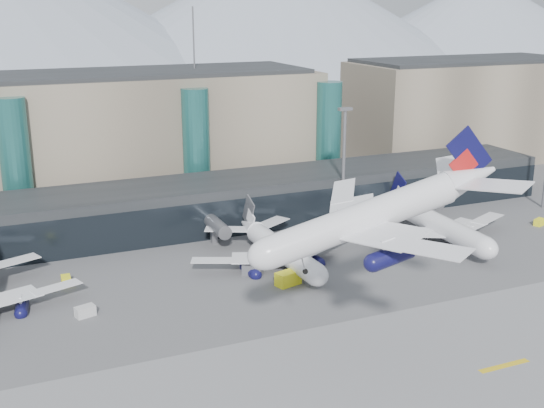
% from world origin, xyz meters
% --- Properties ---
extents(ground, '(900.00, 900.00, 0.00)m').
position_xyz_m(ground, '(0.00, 0.00, 0.00)').
color(ground, '#515154').
rests_on(ground, ground).
extents(runway_strip, '(400.00, 40.00, 0.04)m').
position_xyz_m(runway_strip, '(0.00, -15.00, 0.02)').
color(runway_strip, slate).
rests_on(runway_strip, ground).
extents(runway_markings, '(128.00, 1.00, 0.02)m').
position_xyz_m(runway_markings, '(-0.00, -15.00, 0.05)').
color(runway_markings, gold).
rests_on(runway_markings, ground).
extents(concourse, '(170.00, 27.00, 10.00)m').
position_xyz_m(concourse, '(-0.02, 57.73, 4.97)').
color(concourse, black).
rests_on(concourse, ground).
extents(terminal_main, '(130.00, 30.00, 31.00)m').
position_xyz_m(terminal_main, '(-25.00, 90.00, 15.44)').
color(terminal_main, gray).
rests_on(terminal_main, ground).
extents(terminal_east, '(70.00, 30.00, 31.00)m').
position_xyz_m(terminal_east, '(95.00, 90.00, 15.44)').
color(terminal_east, gray).
rests_on(terminal_east, ground).
extents(teal_towers, '(116.40, 19.40, 46.00)m').
position_xyz_m(teal_towers, '(-14.99, 74.01, 14.01)').
color(teal_towers, '#246461').
rests_on(teal_towers, ground).
extents(mountain_ridge, '(910.00, 400.00, 110.00)m').
position_xyz_m(mountain_ridge, '(15.97, 380.00, 45.74)').
color(mountain_ridge, gray).
rests_on(mountain_ridge, ground).
extents(lightmast_mid, '(3.00, 1.20, 25.60)m').
position_xyz_m(lightmast_mid, '(30.00, 48.00, 14.42)').
color(lightmast_mid, slate).
rests_on(lightmast_mid, ground).
extents(hero_jet, '(36.40, 36.61, 11.86)m').
position_xyz_m(hero_jet, '(5.80, -6.14, 21.79)').
color(hero_jet, white).
rests_on(hero_jet, ground).
extents(jet_parked_mid, '(34.94, 34.05, 11.26)m').
position_xyz_m(jet_parked_mid, '(7.15, 32.42, 4.26)').
color(jet_parked_mid, white).
rests_on(jet_parked_mid, ground).
extents(jet_parked_right, '(38.37, 37.27, 12.36)m').
position_xyz_m(jet_parked_right, '(42.38, 32.56, 4.67)').
color(jet_parked_right, white).
rests_on(jet_parked_right, ground).
extents(veh_a, '(3.31, 2.40, 1.67)m').
position_xyz_m(veh_a, '(-29.18, 22.60, 0.84)').
color(veh_a, '#BCBCBC').
rests_on(veh_a, ground).
extents(veh_b, '(1.65, 2.58, 1.46)m').
position_xyz_m(veh_b, '(-30.31, 36.87, 0.73)').
color(veh_b, yellow).
rests_on(veh_b, ground).
extents(veh_c, '(3.88, 3.82, 1.98)m').
position_xyz_m(veh_c, '(0.86, 27.87, 0.99)').
color(veh_c, '#525257').
rests_on(veh_c, ground).
extents(veh_d, '(3.06, 3.49, 1.76)m').
position_xyz_m(veh_d, '(24.67, 46.00, 0.88)').
color(veh_d, '#BCBCBC').
rests_on(veh_d, ground).
extents(veh_e, '(3.00, 2.36, 1.49)m').
position_xyz_m(veh_e, '(69.02, 29.72, 0.75)').
color(veh_e, yellow).
rests_on(veh_e, ground).
extents(veh_g, '(2.71, 2.85, 1.46)m').
position_xyz_m(veh_g, '(33.32, 35.21, 0.73)').
color(veh_g, '#BCBCBC').
rests_on(veh_g, ground).
extents(veh_h, '(4.81, 3.38, 2.41)m').
position_xyz_m(veh_h, '(4.84, 21.44, 1.20)').
color(veh_h, yellow).
rests_on(veh_h, ground).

